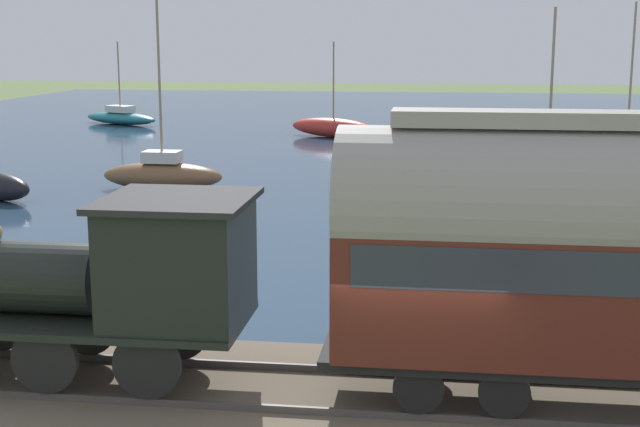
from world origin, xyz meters
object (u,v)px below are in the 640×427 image
object	(u,v)px
rowboat_far_out	(574,264)
sailboat_brown	(163,174)
sailboat_navy	(626,159)
sailboat_yellow	(547,182)
steam_locomotive	(98,274)
sailboat_teal	(121,117)
sailboat_red	(333,127)

from	to	relation	value
rowboat_far_out	sailboat_brown	bearing A→B (deg)	66.11
sailboat_brown	rowboat_far_out	xyz separation A→B (m)	(-10.57, -14.25, -0.43)
sailboat_navy	sailboat_yellow	size ratio (longest dim) A/B	1.07
steam_locomotive	sailboat_yellow	bearing A→B (deg)	-25.60
sailboat_teal	rowboat_far_out	size ratio (longest dim) A/B	2.32
sailboat_red	rowboat_far_out	world-z (taller)	sailboat_red
sailboat_brown	sailboat_navy	bearing A→B (deg)	-66.72
sailboat_brown	sailboat_red	world-z (taller)	sailboat_brown
steam_locomotive	sailboat_navy	size ratio (longest dim) A/B	0.89
sailboat_teal	sailboat_brown	bearing A→B (deg)	-130.35
sailboat_navy	rowboat_far_out	size ratio (longest dim) A/B	2.68
sailboat_navy	sailboat_teal	size ratio (longest dim) A/B	1.16
sailboat_teal	sailboat_yellow	size ratio (longest dim) A/B	0.92
sailboat_brown	sailboat_yellow	xyz separation A→B (m)	(-0.56, -14.69, 0.07)
sailboat_navy	rowboat_far_out	world-z (taller)	sailboat_navy
sailboat_navy	sailboat_teal	bearing A→B (deg)	46.17
steam_locomotive	sailboat_navy	world-z (taller)	sailboat_navy
sailboat_brown	rowboat_far_out	world-z (taller)	sailboat_brown
sailboat_navy	sailboat_teal	world-z (taller)	sailboat_navy
sailboat_brown	sailboat_red	bearing A→B (deg)	-13.09
sailboat_yellow	steam_locomotive	bearing A→B (deg)	142.32
steam_locomotive	sailboat_yellow	size ratio (longest dim) A/B	0.95
sailboat_teal	sailboat_yellow	distance (m)	35.98
sailboat_yellow	sailboat_teal	bearing A→B (deg)	32.90
steam_locomotive	sailboat_brown	bearing A→B (deg)	14.69
steam_locomotive	rowboat_far_out	distance (m)	13.29
sailboat_red	sailboat_yellow	world-z (taller)	sailboat_yellow
sailboat_red	sailboat_yellow	xyz separation A→B (m)	(-19.58, -10.15, 0.11)
sailboat_red	sailboat_navy	bearing A→B (deg)	-98.68
sailboat_brown	steam_locomotive	bearing A→B (deg)	-164.98
sailboat_navy	sailboat_red	distance (m)	18.27
sailboat_navy	sailboat_yellow	world-z (taller)	sailboat_navy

